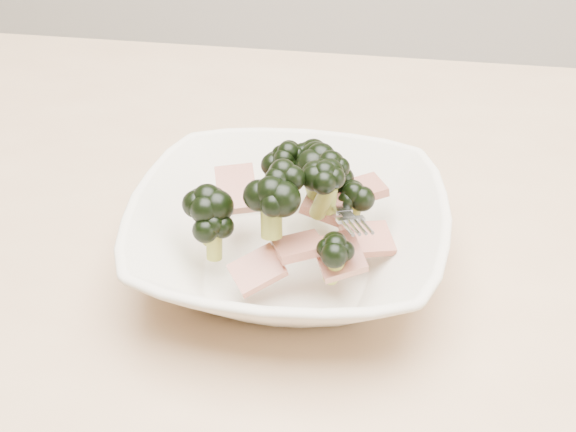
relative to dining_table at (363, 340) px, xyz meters
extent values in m
cube|color=tan|center=(0.00, 0.00, 0.08)|extent=(1.20, 0.80, 0.04)
cylinder|color=tan|center=(-0.55, 0.35, -0.30)|extent=(0.06, 0.06, 0.71)
imported|color=beige|center=(-0.06, -0.03, 0.13)|extent=(0.25, 0.25, 0.06)
cylinder|color=olive|center=(-0.02, -0.07, 0.14)|extent=(0.02, 0.02, 0.03)
ellipsoid|color=black|center=(-0.02, -0.07, 0.16)|extent=(0.03, 0.03, 0.02)
cylinder|color=olive|center=(-0.08, 0.02, 0.15)|extent=(0.02, 0.02, 0.04)
ellipsoid|color=black|center=(-0.08, 0.02, 0.17)|extent=(0.04, 0.04, 0.03)
cylinder|color=olive|center=(-0.07, -0.06, 0.17)|extent=(0.02, 0.02, 0.03)
ellipsoid|color=black|center=(-0.07, -0.06, 0.19)|extent=(0.04, 0.04, 0.03)
cylinder|color=olive|center=(-0.02, 0.00, 0.14)|extent=(0.02, 0.01, 0.03)
ellipsoid|color=black|center=(-0.02, 0.00, 0.16)|extent=(0.03, 0.03, 0.03)
cylinder|color=olive|center=(-0.07, -0.04, 0.17)|extent=(0.02, 0.02, 0.03)
ellipsoid|color=black|center=(-0.07, -0.04, 0.19)|extent=(0.03, 0.03, 0.03)
cylinder|color=olive|center=(-0.04, -0.03, 0.17)|extent=(0.02, 0.02, 0.04)
ellipsoid|color=black|center=(-0.04, -0.03, 0.19)|extent=(0.03, 0.03, 0.03)
cylinder|color=olive|center=(-0.03, -0.01, 0.17)|extent=(0.02, 0.02, 0.04)
ellipsoid|color=black|center=(-0.03, -0.01, 0.19)|extent=(0.03, 0.03, 0.03)
cylinder|color=olive|center=(-0.12, -0.06, 0.14)|extent=(0.01, 0.02, 0.03)
ellipsoid|color=black|center=(-0.12, -0.06, 0.15)|extent=(0.03, 0.03, 0.02)
cylinder|color=olive|center=(-0.05, 0.03, 0.14)|extent=(0.02, 0.02, 0.05)
ellipsoid|color=black|center=(-0.05, 0.03, 0.17)|extent=(0.04, 0.04, 0.03)
cylinder|color=olive|center=(-0.04, 0.02, 0.14)|extent=(0.02, 0.02, 0.04)
ellipsoid|color=black|center=(-0.04, 0.02, 0.16)|extent=(0.04, 0.04, 0.03)
cylinder|color=olive|center=(-0.05, 0.03, 0.14)|extent=(0.02, 0.02, 0.03)
ellipsoid|color=black|center=(-0.05, 0.03, 0.17)|extent=(0.04, 0.04, 0.03)
cylinder|color=olive|center=(-0.07, 0.02, 0.15)|extent=(0.02, 0.01, 0.04)
ellipsoid|color=black|center=(-0.07, 0.02, 0.18)|extent=(0.03, 0.03, 0.02)
cylinder|color=olive|center=(-0.04, 0.01, 0.15)|extent=(0.03, 0.03, 0.05)
ellipsoid|color=black|center=(-0.04, 0.01, 0.18)|extent=(0.04, 0.04, 0.03)
cylinder|color=olive|center=(-0.12, -0.04, 0.14)|extent=(0.02, 0.02, 0.04)
ellipsoid|color=black|center=(-0.12, -0.04, 0.17)|extent=(0.04, 0.04, 0.03)
cube|color=maroon|center=(-0.05, -0.06, 0.14)|extent=(0.05, 0.04, 0.01)
cube|color=maroon|center=(-0.08, -0.08, 0.13)|extent=(0.05, 0.04, 0.02)
cube|color=maroon|center=(-0.11, 0.00, 0.15)|extent=(0.04, 0.06, 0.02)
cube|color=maroon|center=(-0.02, -0.06, 0.14)|extent=(0.05, 0.05, 0.02)
cube|color=maroon|center=(-0.04, 0.00, 0.14)|extent=(0.04, 0.03, 0.02)
cube|color=maroon|center=(0.00, -0.03, 0.13)|extent=(0.05, 0.04, 0.02)
cube|color=maroon|center=(-0.02, 0.01, 0.15)|extent=(0.06, 0.05, 0.02)
camera|label=1|loc=(0.01, -0.53, 0.50)|focal=50.00mm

